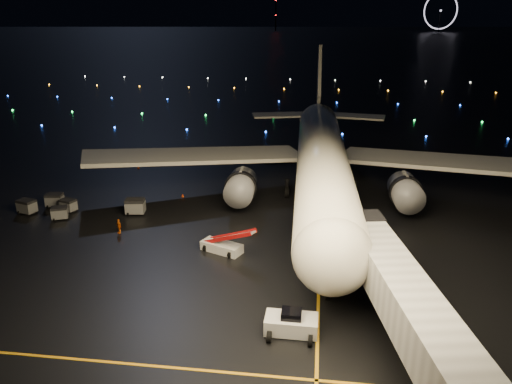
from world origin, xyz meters
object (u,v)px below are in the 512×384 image
Objects in this scene: pushback_tug at (291,322)px; baggage_cart_1 at (60,213)px; crew_c at (119,226)px; baggage_cart_2 at (55,200)px; baggage_cart_0 at (135,207)px; baggage_cart_3 at (68,205)px; belt_loader at (222,238)px; baggage_cart_4 at (27,207)px; airliner at (323,128)px.

pushback_tug is 2.20× the size of baggage_cart_1.
baggage_cart_2 is (-10.98, 6.64, 0.01)m from crew_c.
baggage_cart_0 is 1.23× the size of baggage_cart_3.
baggage_cart_2 reaches higher than crew_c.
baggage_cart_2 is (-22.96, 9.60, -0.66)m from belt_loader.
pushback_tug reaches higher than baggage_cart_4.
airliner reaches higher than baggage_cart_1.
baggage_cart_1 is at bearing 147.46° from pushback_tug.
baggage_cart_0 is 1.11× the size of baggage_cart_2.
pushback_tug is 2.20× the size of baggage_cart_3.
pushback_tug is at bearing -17.43° from baggage_cart_3.
baggage_cart_4 is at bearing -159.32° from crew_c.
baggage_cart_3 is at bearing -33.56° from baggage_cart_2.
baggage_cart_3 is at bearing -174.17° from crew_c.
baggage_cart_0 is (-19.96, 21.26, -0.00)m from pushback_tug.
belt_loader is 3.08× the size of baggage_cart_4.
pushback_tug is 33.75m from baggage_cart_1.
crew_c is at bearing -170.66° from belt_loader.
baggage_cart_1 is at bearing -66.73° from baggage_cart_3.
baggage_cart_2 is at bearing 101.74° from baggage_cart_1.
belt_loader reaches higher than baggage_cart_1.
baggage_cart_0 is at bearing -5.11° from baggage_cart_1.
airliner is at bearing 0.98° from baggage_cart_1.
airliner is 28.26m from crew_c.
airliner is 33.85m from baggage_cart_1.
baggage_cart_0 is (-21.81, -10.75, -7.88)m from airliner.
airliner is at bearing 39.11° from baggage_cart_3.
baggage_cart_1 is at bearing -172.91° from belt_loader.
crew_c is at bearing -96.26° from baggage_cart_0.
airliner is 34.94m from baggage_cart_2.
baggage_cart_1 is (-8.21, -2.67, -0.17)m from baggage_cart_0.
crew_c is 5.60m from baggage_cart_0.
baggage_cart_2 is at bearing 65.60° from baggage_cart_4.
pushback_tug is at bearing -54.96° from baggage_cart_0.
baggage_cart_0 is (-12.17, 8.55, -0.56)m from belt_loader.
baggage_cart_4 reaches higher than baggage_cart_3.
baggage_cart_0 is at bearing -12.10° from baggage_cart_2.
airliner is 10.10× the size of belt_loader.
baggage_cart_3 is (2.41, -1.23, -0.08)m from baggage_cart_2.
airliner is 37.73× the size of crew_c.
baggage_cart_1 is 0.91× the size of baggage_cart_2.
baggage_cart_4 is at bearing -172.55° from belt_loader.
airliner is at bearing 10.01° from baggage_cart_2.
airliner is at bearing 87.58° from pushback_tug.
pushback_tug is 29.16m from baggage_cart_0.
airliner is at bearing 86.64° from belt_loader.
baggage_cart_4 is (-25.16, 7.09, -0.64)m from belt_loader.
crew_c is 0.75× the size of baggage_cart_0.
pushback_tug is 25.22m from crew_c.
crew_c is at bearing -144.83° from airliner.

